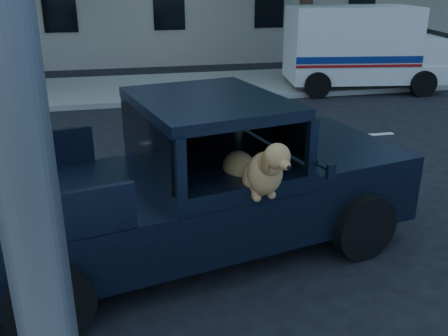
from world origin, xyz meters
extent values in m
plane|color=black|center=(0.00, 0.00, 0.00)|extent=(120.00, 120.00, 0.00)
cube|color=gray|center=(0.00, 9.20, 0.07)|extent=(60.00, 4.00, 0.15)
cylinder|color=#332619|center=(-4.00, 9.60, 2.20)|extent=(0.44, 0.44, 4.40)
cylinder|color=#332619|center=(5.00, 9.60, 2.20)|extent=(0.44, 0.44, 4.40)
cube|color=black|center=(-0.53, -0.62, 0.68)|extent=(5.93, 3.27, 0.71)
cube|color=black|center=(1.42, -0.21, 1.12)|extent=(2.03, 2.45, 0.17)
cube|color=black|center=(-0.26, -0.57, 1.94)|extent=(2.06, 2.37, 0.13)
cube|color=black|center=(0.59, -0.38, 1.56)|extent=(0.65, 1.87, 0.61)
cube|color=black|center=(0.05, -1.00, 0.88)|extent=(0.70, 0.70, 0.41)
cube|color=black|center=(0.86, -1.70, 1.38)|extent=(0.12, 0.08, 0.17)
cube|color=silver|center=(6.26, 7.87, 0.60)|extent=(4.87, 2.77, 0.55)
cube|color=silver|center=(5.83, 7.94, 1.70)|extent=(4.00, 2.63, 1.64)
cube|color=silver|center=(8.05, 7.59, 1.26)|extent=(1.29, 2.15, 0.77)
cube|color=navy|center=(5.67, 6.90, 1.10)|extent=(3.68, 0.60, 0.20)
cube|color=#9E0F0F|center=(5.67, 6.90, 0.92)|extent=(3.68, 0.60, 0.08)
cube|color=yellow|center=(-1.83, -3.89, 2.46)|extent=(0.19, 0.03, 0.48)
camera|label=1|loc=(-1.40, -6.36, 3.37)|focal=40.00mm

